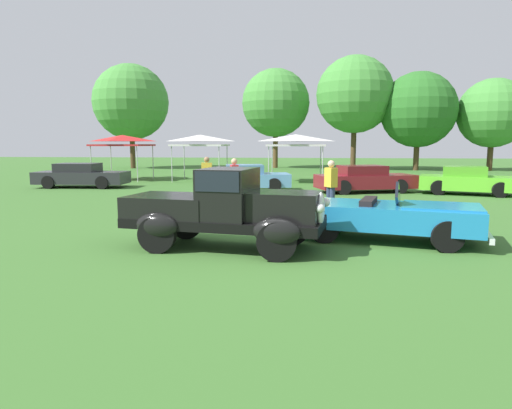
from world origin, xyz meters
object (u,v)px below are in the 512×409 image
object	(u,v)px
show_car_lime	(467,181)
canopy_tent_left_field	(123,140)
show_car_burgundy	(365,179)
canopy_tent_right_field	(296,139)
show_car_skyblue	(247,178)
canopy_tent_center_field	(200,140)
neighbor_convertible	(391,216)
show_car_charcoal	(81,176)
spectator_near_truck	(234,180)
spectator_far_side	(331,185)
spectator_between_cars	(207,177)
feature_pickup_truck	(225,208)

from	to	relation	value
show_car_lime	canopy_tent_left_field	size ratio (longest dim) A/B	1.38
show_car_burgundy	canopy_tent_right_field	size ratio (longest dim) A/B	1.46
show_car_skyblue	canopy_tent_center_field	world-z (taller)	canopy_tent_center_field
canopy_tent_right_field	show_car_skyblue	bearing A→B (deg)	-114.33
canopy_tent_left_field	show_car_skyblue	bearing A→B (deg)	-33.53
canopy_tent_center_field	neighbor_convertible	bearing A→B (deg)	-63.21
neighbor_convertible	show_car_lime	xyz separation A→B (m)	(5.11, 9.98, 0.02)
show_car_charcoal	spectator_near_truck	world-z (taller)	spectator_near_truck
canopy_tent_left_field	canopy_tent_center_field	bearing A→B (deg)	-1.71
show_car_lime	canopy_tent_right_field	distance (m)	9.49
show_car_skyblue	canopy_tent_right_field	xyz separation A→B (m)	(2.20, 4.87, 1.83)
show_car_charcoal	spectator_near_truck	bearing A→B (deg)	-34.18
show_car_skyblue	show_car_lime	bearing A→B (deg)	-3.67
spectator_far_side	canopy_tent_left_field	bearing A→B (deg)	133.62
spectator_far_side	spectator_near_truck	bearing A→B (deg)	154.56
show_car_burgundy	show_car_charcoal	bearing A→B (deg)	176.46
spectator_between_cars	show_car_lime	bearing A→B (deg)	15.73
spectator_near_truck	canopy_tent_right_field	world-z (taller)	canopy_tent_right_field
show_car_skyblue	canopy_tent_center_field	bearing A→B (deg)	122.82
show_car_burgundy	spectator_far_side	xyz separation A→B (m)	(-1.93, -6.61, 0.31)
show_car_burgundy	canopy_tent_right_field	bearing A→B (deg)	122.15
show_car_burgundy	canopy_tent_left_field	world-z (taller)	canopy_tent_left_field
spectator_between_cars	canopy_tent_right_field	bearing A→B (deg)	68.69
show_car_charcoal	canopy_tent_right_field	size ratio (longest dim) A/B	1.42
feature_pickup_truck	canopy_tent_left_field	distance (m)	19.60
spectator_near_truck	canopy_tent_center_field	xyz separation A→B (m)	(-3.62, 10.57, 1.51)
feature_pickup_truck	canopy_tent_center_field	world-z (taller)	canopy_tent_center_field
show_car_burgundy	canopy_tent_center_field	world-z (taller)	canopy_tent_center_field
feature_pickup_truck	neighbor_convertible	world-z (taller)	feature_pickup_truck
feature_pickup_truck	show_car_lime	size ratio (longest dim) A/B	1.03
show_car_charcoal	show_car_burgundy	distance (m)	13.93
feature_pickup_truck	canopy_tent_left_field	world-z (taller)	canopy_tent_left_field
show_car_charcoal	spectator_between_cars	size ratio (longest dim) A/B	2.69
spectator_near_truck	canopy_tent_center_field	size ratio (longest dim) A/B	0.56
show_car_skyblue	canopy_tent_left_field	world-z (taller)	canopy_tent_left_field
spectator_far_side	show_car_burgundy	bearing A→B (deg)	73.73
neighbor_convertible	canopy_tent_right_field	size ratio (longest dim) A/B	1.39
neighbor_convertible	spectator_between_cars	distance (m)	9.01
show_car_lime	spectator_between_cars	distance (m)	11.28
spectator_far_side	show_car_skyblue	bearing A→B (deg)	116.96
show_car_charcoal	show_car_skyblue	bearing A→B (deg)	-4.33
canopy_tent_left_field	canopy_tent_right_field	distance (m)	10.45
show_car_charcoal	spectator_between_cars	xyz separation A→B (m)	(7.37, -4.32, 0.31)
show_car_lime	spectator_far_side	distance (m)	8.81
spectator_between_cars	show_car_charcoal	bearing A→B (deg)	149.62
feature_pickup_truck	spectator_far_side	world-z (taller)	feature_pickup_truck
neighbor_convertible	spectator_far_side	size ratio (longest dim) A/B	2.65
show_car_skyblue	spectator_near_truck	xyz separation A→B (m)	(0.19, -5.26, 0.31)
canopy_tent_right_field	spectator_between_cars	bearing A→B (deg)	-111.31
neighbor_convertible	show_car_lime	distance (m)	11.21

